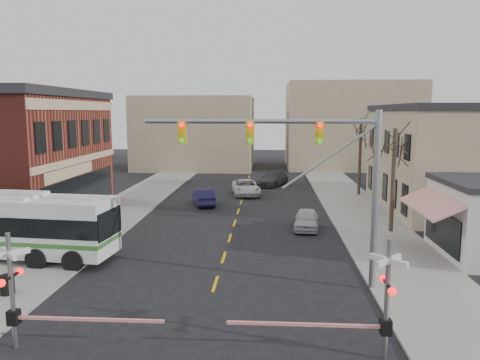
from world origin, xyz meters
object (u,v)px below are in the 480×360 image
traffic_signal_mast (312,162)px  car_d (273,179)px  rr_crossing_west (24,293)px  pedestrian_far (46,226)px  rr_crossing_east (373,301)px  car_b (204,197)px  car_a (306,219)px  car_c (246,187)px  pedestrian_near (72,245)px  trash_bin (7,285)px

traffic_signal_mast → car_d: 30.21m
rr_crossing_west → pedestrian_far: rr_crossing_west is taller
traffic_signal_mast → rr_crossing_east: 7.33m
car_b → pedestrian_far: pedestrian_far is taller
rr_crossing_east → pedestrian_far: size_ratio=3.03×
traffic_signal_mast → pedestrian_far: 17.26m
pedestrian_far → car_a: bearing=-17.6°
car_c → pedestrian_far: size_ratio=2.81×
car_d → pedestrian_near: bearing=-88.2°
car_d → traffic_signal_mast: bearing=-63.4°
trash_bin → rr_crossing_west: bearing=-53.6°
rr_crossing_east → car_c: bearing=100.5°
rr_crossing_east → pedestrian_near: 16.51m
trash_bin → car_a: car_a is taller
rr_crossing_west → car_d: (8.45, 35.92, -1.23)m
traffic_signal_mast → trash_bin: (-13.07, -1.88, -5.21)m
traffic_signal_mast → car_b: 20.71m
pedestrian_far → car_d: bearing=26.2°
rr_crossing_west → trash_bin: rr_crossing_west is taller
car_b → pedestrian_near: size_ratio=2.67×
trash_bin → pedestrian_near: bearing=80.7°
trash_bin → car_b: 21.29m
car_b → pedestrian_near: 16.43m
rr_crossing_east → traffic_signal_mast: bearing=103.7°
traffic_signal_mast → trash_bin: traffic_signal_mast is taller
pedestrian_near → pedestrian_far: pedestrian_far is taller
rr_crossing_east → car_d: bearing=94.7°
traffic_signal_mast → rr_crossing_east: traffic_signal_mast is taller
rr_crossing_east → car_a: 16.98m
car_b → pedestrian_far: size_ratio=2.31×
car_a → pedestrian_near: 15.18m
car_a → pedestrian_near: (-12.98, -7.86, 0.25)m
traffic_signal_mast → car_c: 24.72m
car_a → car_d: car_d is taller
car_c → car_d: car_d is taller
rr_crossing_west → trash_bin: size_ratio=6.68×
traffic_signal_mast → trash_bin: bearing=-171.8°
rr_crossing_west → car_c: rr_crossing_west is taller
trash_bin → car_b: bearing=74.7°
trash_bin → car_c: size_ratio=0.16×
car_a → car_b: (-8.15, 7.84, 0.03)m
traffic_signal_mast → rr_crossing_east: size_ratio=1.83×
car_b → car_d: car_d is taller
rr_crossing_west → car_b: size_ratio=1.31×
rr_crossing_east → car_b: size_ratio=1.31×
pedestrian_far → rr_crossing_east: bearing=-69.6°
car_a → pedestrian_far: 16.65m
car_a → car_d: (-2.17, 18.94, 0.07)m
pedestrian_far → trash_bin: bearing=-107.7°
car_c → trash_bin: bearing=-118.1°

